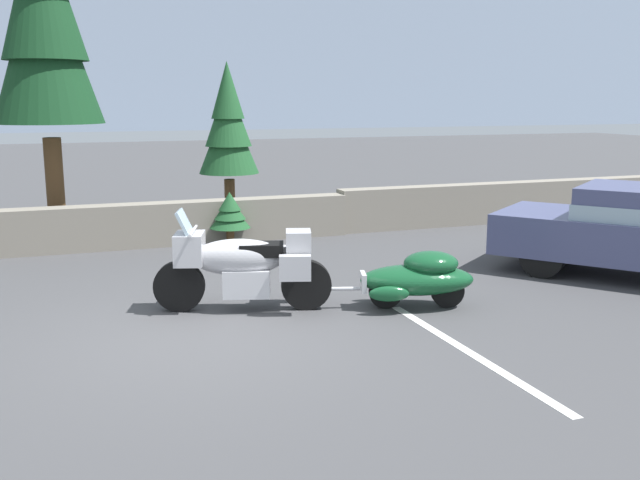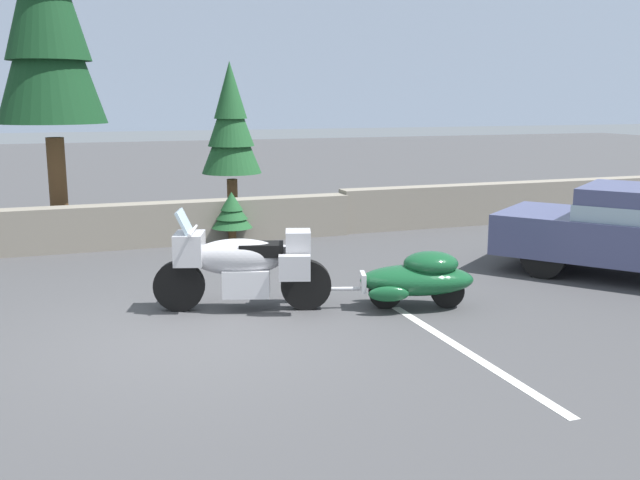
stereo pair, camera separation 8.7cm
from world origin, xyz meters
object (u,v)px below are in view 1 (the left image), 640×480
pine_tree_tall (42,8)px  pine_tree_secondary (228,124)px  car_shaped_trailer (418,277)px  touring_motorcycle (242,264)px

pine_tree_tall → pine_tree_secondary: bearing=10.6°
car_shaped_trailer → pine_tree_secondary: (-0.90, 7.04, 1.78)m
touring_motorcycle → pine_tree_tall: pine_tree_tall is taller
touring_motorcycle → car_shaped_trailer: bearing=-17.1°
pine_tree_tall → pine_tree_secondary: size_ratio=1.98×
pine_tree_secondary → pine_tree_tall: bearing=-169.4°
touring_motorcycle → car_shaped_trailer: size_ratio=1.02×
touring_motorcycle → pine_tree_secondary: bearing=78.5°
car_shaped_trailer → pine_tree_tall: (-4.44, 6.38, 3.93)m
pine_tree_tall → pine_tree_secondary: (3.54, 0.66, -2.15)m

